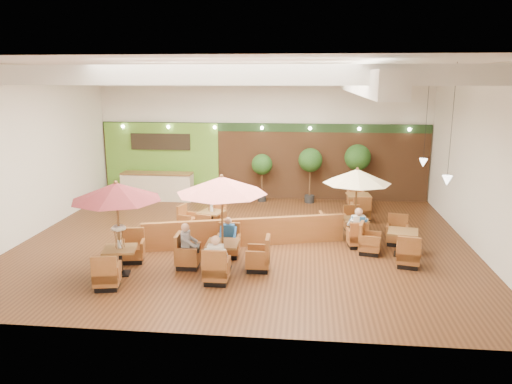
# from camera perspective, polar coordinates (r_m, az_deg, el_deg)

# --- Properties ---
(room) EXTENTS (14.04, 14.00, 5.52)m
(room) POSITION_cam_1_polar(r_m,az_deg,el_deg) (16.42, 0.08, 7.83)
(room) COLOR #381E0F
(room) RESTS_ON ground
(service_counter) EXTENTS (3.00, 0.75, 1.18)m
(service_counter) POSITION_cam_1_polar(r_m,az_deg,el_deg) (21.60, -11.19, 0.64)
(service_counter) COLOR beige
(service_counter) RESTS_ON ground
(booth_divider) EXTENTS (6.09, 1.89, 0.87)m
(booth_divider) POSITION_cam_1_polar(r_m,az_deg,el_deg) (15.44, -1.25, -4.62)
(booth_divider) COLOR brown
(booth_divider) RESTS_ON ground
(table_0) EXTENTS (2.34, 2.57, 2.54)m
(table_0) POSITION_cam_1_polar(r_m,az_deg,el_deg) (13.30, -15.60, -1.34)
(table_0) COLOR brown
(table_0) RESTS_ON ground
(table_1) EXTENTS (2.56, 2.56, 2.63)m
(table_1) POSITION_cam_1_polar(r_m,az_deg,el_deg) (13.23, -3.92, -1.55)
(table_1) COLOR brown
(table_1) RESTS_ON ground
(table_2) EXTENTS (2.24, 2.33, 2.35)m
(table_2) POSITION_cam_1_polar(r_m,az_deg,el_deg) (16.08, 11.24, 0.52)
(table_2) COLOR brown
(table_2) RESTS_ON ground
(table_3) EXTENTS (1.66, 2.38, 1.45)m
(table_3) POSITION_cam_1_polar(r_m,az_deg,el_deg) (17.10, -5.75, -2.92)
(table_3) COLOR brown
(table_3) RESTS_ON ground
(table_4) EXTENTS (1.80, 2.60, 0.94)m
(table_4) POSITION_cam_1_polar(r_m,az_deg,el_deg) (15.23, 15.35, -5.68)
(table_4) COLOR brown
(table_4) RESTS_ON ground
(table_5) EXTENTS (0.93, 2.62, 0.97)m
(table_5) POSITION_cam_1_polar(r_m,az_deg,el_deg) (19.38, 11.59, -1.43)
(table_5) COLOR brown
(table_5) RESTS_ON ground
(topiary_0) EXTENTS (0.86, 0.86, 2.01)m
(topiary_0) POSITION_cam_1_polar(r_m,az_deg,el_deg) (20.75, 0.69, 2.96)
(topiary_0) COLOR black
(topiary_0) RESTS_ON ground
(topiary_1) EXTENTS (0.98, 0.98, 2.28)m
(topiary_1) POSITION_cam_1_polar(r_m,az_deg,el_deg) (20.63, 6.23, 3.39)
(topiary_1) COLOR black
(topiary_1) RESTS_ON ground
(topiary_2) EXTENTS (1.06, 1.06, 2.46)m
(topiary_2) POSITION_cam_1_polar(r_m,az_deg,el_deg) (20.71, 11.53, 3.63)
(topiary_2) COLOR black
(topiary_2) RESTS_ON ground
(diner_0) EXTENTS (0.40, 0.32, 0.82)m
(diner_0) POSITION_cam_1_polar(r_m,az_deg,el_deg) (12.63, -4.60, -7.14)
(diner_0) COLOR white
(diner_0) RESTS_ON ground
(diner_1) EXTENTS (0.35, 0.28, 0.72)m
(diner_1) POSITION_cam_1_polar(r_m,az_deg,el_deg) (14.43, -3.20, -4.69)
(diner_1) COLOR #235A99
(diner_1) RESTS_ON ground
(diner_2) EXTENTS (0.36, 0.42, 0.81)m
(diner_2) POSITION_cam_1_polar(r_m,az_deg,el_deg) (13.71, -7.83, -5.60)
(diner_2) COLOR slate
(diner_2) RESTS_ON ground
(diner_3) EXTENTS (0.40, 0.32, 0.80)m
(diner_3) POSITION_cam_1_polar(r_m,az_deg,el_deg) (15.49, 11.55, -3.57)
(diner_3) COLOR #235A99
(diner_3) RESTS_ON ground
(diner_4) EXTENTS (0.43, 0.37, 0.81)m
(diner_4) POSITION_cam_1_polar(r_m,az_deg,el_deg) (15.49, 11.55, -3.56)
(diner_4) COLOR white
(diner_4) RESTS_ON ground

